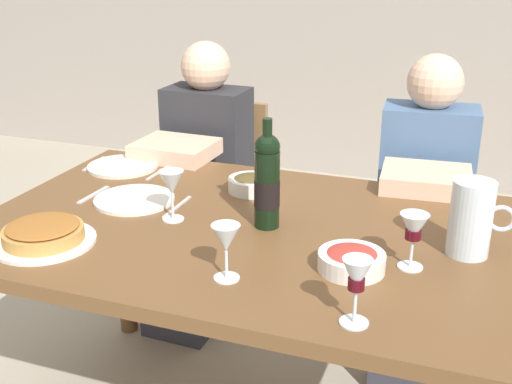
% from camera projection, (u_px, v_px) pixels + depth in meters
% --- Properties ---
extents(dining_table, '(1.50, 1.00, 0.76)m').
position_uv_depth(dining_table, '(239.00, 253.00, 1.88)').
color(dining_table, brown).
rests_on(dining_table, ground).
extents(wine_bottle, '(0.07, 0.07, 0.32)m').
position_uv_depth(wine_bottle, '(267.00, 181.00, 1.78)').
color(wine_bottle, black).
rests_on(wine_bottle, dining_table).
extents(water_pitcher, '(0.16, 0.11, 0.20)m').
position_uv_depth(water_pitcher, '(471.00, 223.00, 1.64)').
color(water_pitcher, silver).
rests_on(water_pitcher, dining_table).
extents(baked_tart, '(0.28, 0.28, 0.06)m').
position_uv_depth(baked_tart, '(44.00, 234.00, 1.72)').
color(baked_tart, white).
rests_on(baked_tart, dining_table).
extents(salad_bowl, '(0.17, 0.17, 0.06)m').
position_uv_depth(salad_bowl, '(352.00, 260.00, 1.57)').
color(salad_bowl, white).
rests_on(salad_bowl, dining_table).
extents(olive_bowl, '(0.15, 0.15, 0.06)m').
position_uv_depth(olive_bowl, '(251.00, 183.00, 2.08)').
color(olive_bowl, white).
rests_on(olive_bowl, dining_table).
extents(wine_glass_left_diner, '(0.07, 0.07, 0.15)m').
position_uv_depth(wine_glass_left_diner, '(172.00, 185.00, 1.84)').
color(wine_glass_left_diner, silver).
rests_on(wine_glass_left_diner, dining_table).
extents(wine_glass_right_diner, '(0.07, 0.07, 0.14)m').
position_uv_depth(wine_glass_right_diner, '(414.00, 230.00, 1.56)').
color(wine_glass_right_diner, silver).
rests_on(wine_glass_right_diner, dining_table).
extents(wine_glass_centre, '(0.07, 0.07, 0.14)m').
position_uv_depth(wine_glass_centre, '(226.00, 241.00, 1.51)').
color(wine_glass_centre, silver).
rests_on(wine_glass_centre, dining_table).
extents(wine_glass_spare, '(0.07, 0.07, 0.15)m').
position_uv_depth(wine_glass_spare, '(357.00, 278.00, 1.32)').
color(wine_glass_spare, silver).
rests_on(wine_glass_spare, dining_table).
extents(dinner_plate_left_setting, '(0.25, 0.25, 0.01)m').
position_uv_depth(dinner_plate_left_setting, '(134.00, 199.00, 2.01)').
color(dinner_plate_left_setting, white).
rests_on(dinner_plate_left_setting, dining_table).
extents(dinner_plate_right_setting, '(0.25, 0.25, 0.01)m').
position_uv_depth(dinner_plate_right_setting, '(123.00, 166.00, 2.31)').
color(dinner_plate_right_setting, silver).
rests_on(dinner_plate_right_setting, dining_table).
extents(fork_left_setting, '(0.02, 0.16, 0.00)m').
position_uv_depth(fork_left_setting, '(94.00, 195.00, 2.06)').
color(fork_left_setting, silver).
rests_on(fork_left_setting, dining_table).
extents(knife_left_setting, '(0.01, 0.18, 0.00)m').
position_uv_depth(knife_left_setting, '(177.00, 207.00, 1.96)').
color(knife_left_setting, silver).
rests_on(knife_left_setting, dining_table).
extents(knife_right_setting, '(0.01, 0.18, 0.00)m').
position_uv_depth(knife_right_setting, '(160.00, 172.00, 2.27)').
color(knife_right_setting, silver).
rests_on(knife_right_setting, dining_table).
extents(spoon_right_setting, '(0.03, 0.16, 0.00)m').
position_uv_depth(spoon_right_setting, '(94.00, 164.00, 2.35)').
color(spoon_right_setting, silver).
rests_on(spoon_right_setting, dining_table).
extents(chair_left, '(0.41, 0.41, 0.87)m').
position_uv_depth(chair_left, '(221.00, 187.00, 2.88)').
color(chair_left, olive).
rests_on(chair_left, ground).
extents(diner_left, '(0.35, 0.51, 1.16)m').
position_uv_depth(diner_left, '(196.00, 179.00, 2.63)').
color(diner_left, '#2D2D33').
rests_on(diner_left, ground).
extents(chair_right, '(0.43, 0.43, 0.87)m').
position_uv_depth(chair_right, '(422.00, 215.00, 2.58)').
color(chair_right, olive).
rests_on(chair_right, ground).
extents(diner_right, '(0.36, 0.52, 1.16)m').
position_uv_depth(diner_right, '(423.00, 209.00, 2.32)').
color(diner_right, '#4C6B93').
rests_on(diner_right, ground).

